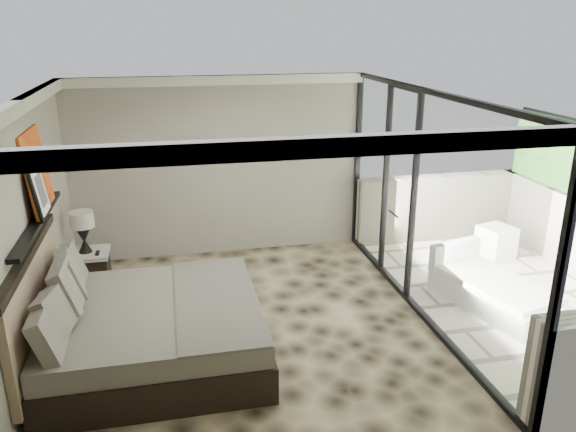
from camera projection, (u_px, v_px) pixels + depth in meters
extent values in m
plane|color=black|center=(244.00, 327.00, 6.85)|extent=(5.00, 5.00, 0.00)
cube|color=silver|center=(237.00, 96.00, 5.94)|extent=(4.50, 5.00, 0.02)
cube|color=gray|center=(219.00, 168.00, 8.70)|extent=(4.50, 0.02, 2.80)
cube|color=gray|center=(31.00, 234.00, 5.94)|extent=(0.02, 5.00, 2.80)
cube|color=white|center=(424.00, 206.00, 6.85)|extent=(0.08, 5.00, 2.80)
cube|color=beige|center=(518.00, 301.00, 7.62)|extent=(3.00, 5.00, 0.12)
cube|color=black|center=(38.00, 222.00, 6.01)|extent=(0.12, 2.20, 0.05)
cube|color=black|center=(157.00, 342.00, 6.17)|extent=(2.30, 2.19, 0.39)
cube|color=#5D5A4E|center=(155.00, 316.00, 6.07)|extent=(2.24, 2.13, 0.24)
cube|color=#43413A|center=(215.00, 300.00, 6.16)|extent=(0.88, 2.17, 0.03)
cube|color=#94795E|center=(35.00, 306.00, 5.75)|extent=(0.08, 2.29, 1.09)
cube|color=black|center=(91.00, 269.00, 7.86)|extent=(0.65, 0.65, 0.52)
cone|color=black|center=(85.00, 246.00, 7.74)|extent=(0.18, 0.18, 0.16)
cone|color=black|center=(84.00, 235.00, 7.69)|extent=(0.18, 0.18, 0.16)
cylinder|color=beige|center=(82.00, 219.00, 7.61)|extent=(0.32, 0.32, 0.22)
cube|color=#A9170E|center=(36.00, 171.00, 6.19)|extent=(0.13, 0.90, 0.90)
cube|color=black|center=(39.00, 190.00, 6.00)|extent=(0.11, 0.50, 0.60)
cube|color=white|center=(496.00, 241.00, 8.92)|extent=(0.59, 0.59, 0.48)
cube|color=silver|center=(494.00, 296.00, 7.31)|extent=(1.22, 1.80, 0.29)
cube|color=beige|center=(496.00, 284.00, 7.26)|extent=(1.15, 1.69, 0.08)
cube|color=silver|center=(455.00, 253.00, 7.86)|extent=(0.83, 0.33, 0.36)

